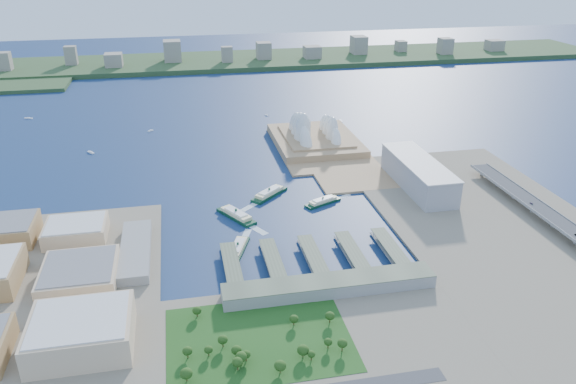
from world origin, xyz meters
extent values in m
plane|color=#0F1D48|center=(0.00, 0.00, 0.00)|extent=(3000.00, 3000.00, 0.00)
cube|color=gray|center=(-250.00, -105.00, 1.50)|extent=(220.00, 390.00, 3.00)
cube|color=gray|center=(0.00, -210.00, 1.50)|extent=(720.00, 180.00, 3.00)
cube|color=gray|center=(240.00, -50.00, 1.50)|extent=(240.00, 500.00, 3.00)
cube|color=#A4825A|center=(107.50, 260.00, 1.50)|extent=(135.00, 220.00, 3.00)
cube|color=#2D4926|center=(0.00, 980.00, 6.00)|extent=(2200.00, 260.00, 12.00)
cube|color=#949499|center=(195.00, 80.00, 20.50)|extent=(45.00, 155.00, 35.00)
cube|color=gray|center=(15.00, -135.00, 9.00)|extent=(200.00, 28.00, 12.00)
imported|color=slate|center=(296.00, -102.88, 15.49)|extent=(1.35, 3.88, 1.28)
imported|color=slate|center=(296.00, -21.72, 15.56)|extent=(1.98, 4.86, 1.41)
camera|label=1|loc=(-110.42, -558.91, 301.02)|focal=35.00mm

